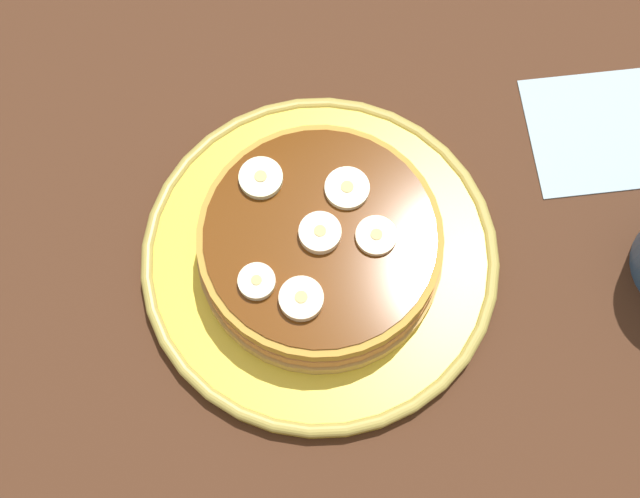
# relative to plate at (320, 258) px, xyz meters

# --- Properties ---
(ground_plane) EXTENTS (1.40, 1.40, 0.03)m
(ground_plane) POSITION_rel_plate_xyz_m (0.00, 0.00, -0.02)
(ground_plane) COLOR #422616
(plate) EXTENTS (0.28, 0.28, 0.02)m
(plate) POSITION_rel_plate_xyz_m (0.00, 0.00, 0.00)
(plate) COLOR yellow
(plate) RESTS_ON ground_plane
(pancake_stack) EXTENTS (0.19, 0.19, 0.05)m
(pancake_stack) POSITION_rel_plate_xyz_m (0.00, 0.00, 0.03)
(pancake_stack) COLOR tan
(pancake_stack) RESTS_ON plate
(banana_slice_0) EXTENTS (0.03, 0.03, 0.01)m
(banana_slice_0) POSITION_rel_plate_xyz_m (-0.00, -0.00, 0.05)
(banana_slice_0) COLOR #F7E7C0
(banana_slice_0) RESTS_ON pancake_stack
(banana_slice_1) EXTENTS (0.03, 0.03, 0.01)m
(banana_slice_1) POSITION_rel_plate_xyz_m (0.02, -0.05, 0.05)
(banana_slice_1) COLOR #F0EBC0
(banana_slice_1) RESTS_ON pancake_stack
(banana_slice_2) EXTENTS (0.03, 0.03, 0.01)m
(banana_slice_2) POSITION_rel_plate_xyz_m (0.01, 0.04, 0.05)
(banana_slice_2) COLOR #FCE3B3
(banana_slice_2) RESTS_ON pancake_stack
(banana_slice_3) EXTENTS (0.03, 0.03, 0.01)m
(banana_slice_3) POSITION_rel_plate_xyz_m (-0.06, -0.03, 0.05)
(banana_slice_3) COLOR #EBF1BE
(banana_slice_3) RESTS_ON pancake_stack
(banana_slice_4) EXTENTS (0.03, 0.03, 0.01)m
(banana_slice_4) POSITION_rel_plate_xyz_m (-0.03, 0.03, 0.05)
(banana_slice_4) COLOR #EFEBC4
(banana_slice_4) RESTS_ON pancake_stack
(banana_slice_5) EXTENTS (0.03, 0.03, 0.01)m
(banana_slice_5) POSITION_rel_plate_xyz_m (0.04, -0.03, 0.05)
(banana_slice_5) COLOR #FCE7B6
(banana_slice_5) RESTS_ON pancake_stack
(napkin) EXTENTS (0.13, 0.13, 0.00)m
(napkin) POSITION_rel_plate_xyz_m (-0.03, 0.25, -0.01)
(napkin) COLOR #99B2BF
(napkin) RESTS_ON ground_plane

